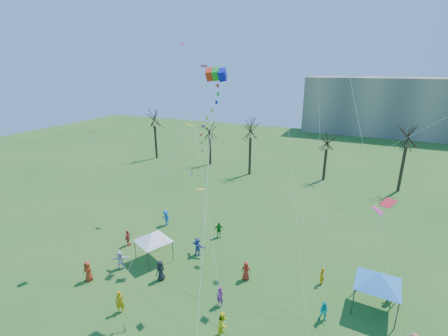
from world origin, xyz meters
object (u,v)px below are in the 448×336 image
at_px(canopy_tent_blue, 379,278).
at_px(canopy_tent_white, 153,237).
at_px(big_box_kite, 208,133).
at_px(distant_building, 425,108).

bearing_deg(canopy_tent_blue, canopy_tent_white, -175.25).
xyz_separation_m(canopy_tent_white, canopy_tent_blue, (19.20, 1.59, 0.28)).
height_order(big_box_kite, canopy_tent_white, big_box_kite).
distance_m(big_box_kite, canopy_tent_white, 12.52).
bearing_deg(big_box_kite, canopy_tent_white, 170.72).
distance_m(canopy_tent_white, canopy_tent_blue, 19.27).
bearing_deg(big_box_kite, distant_building, 72.33).
relative_size(distant_building, canopy_tent_blue, 13.63).
bearing_deg(canopy_tent_blue, big_box_kite, -168.07).
height_order(distant_building, canopy_tent_blue, distant_building).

